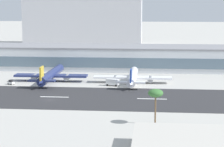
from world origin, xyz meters
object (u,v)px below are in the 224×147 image
Objects in this scene: palm_tree_0 at (156,94)px; foreground_hangar at (196,147)px; terminal_building at (104,57)px; airliner_gold_tail_gate_0 at (51,75)px; distant_hotel_block at (83,21)px; service_baggage_tug_1 at (11,82)px; service_box_truck_0 at (112,82)px; airliner_navy_tail_gate_1 at (132,77)px.

palm_tree_0 is 0.36× the size of foreground_hangar.
terminal_building is 4.22× the size of airliner_gold_tail_gate_0.
service_baggage_tug_1 is (-3.18, -203.42, -20.53)m from distant_hotel_block.
service_box_truck_0 is 67.69m from palm_tree_0.
airliner_gold_tail_gate_0 is (13.96, -194.23, -18.34)m from distant_hotel_block.
distant_hotel_block is at bearing 3.64° from airliner_gold_tail_gate_0.
airliner_navy_tail_gate_1 is at bearing -74.38° from distant_hotel_block.
service_baggage_tug_1 is 93.37m from palm_tree_0.
service_box_truck_0 is 0.55× the size of palm_tree_0.
palm_tree_0 is (29.31, -116.56, 3.26)m from terminal_building.
airliner_gold_tail_gate_0 is 19.57m from service_baggage_tug_1.
palm_tree_0 is at bearing 109.44° from foreground_hangar.
terminal_building is 53.46m from service_box_truck_0.
airliner_gold_tail_gate_0 is at bearing 58.89° from service_baggage_tug_1.
airliner_navy_tail_gate_1 reaches higher than service_box_truck_0.
foreground_hangar is (10.30, -29.18, -7.47)m from palm_tree_0.
terminal_building is at bearing 22.50° from airliner_navy_tail_gate_1.
foreground_hangar reaches higher than service_baggage_tug_1.
foreground_hangar is at bearing -18.91° from service_baggage_tug_1.
airliner_gold_tail_gate_0 reaches higher than airliner_navy_tail_gate_1.
terminal_building is 57.48× the size of service_baggage_tug_1.
palm_tree_0 is at bearing -59.66° from service_box_truck_0.
palm_tree_0 reaches higher than airliner_navy_tail_gate_1.
service_box_truck_0 is (9.58, -52.35, -5.01)m from terminal_building.
service_box_truck_0 is at bearing 107.83° from foreground_hangar.
airliner_gold_tail_gate_0 is 1.50× the size of foreground_hangar.
palm_tree_0 reaches higher than foreground_hangar.
service_box_truck_0 is at bearing -104.87° from airliner_gold_tail_gate_0.
service_box_truck_0 is at bearing 32.02° from service_baggage_tug_1.
airliner_gold_tail_gate_0 reaches higher than foreground_hangar.
palm_tree_0 reaches higher than airliner_gold_tail_gate_0.
palm_tree_0 is at bearing -76.28° from distant_hotel_block.
airliner_gold_tail_gate_0 is 4.19× the size of palm_tree_0.
terminal_building is at bearing 113.63° from service_box_truck_0.
terminal_building reaches higher than service_baggage_tug_1.
service_box_truck_0 is 98.11m from foreground_hangar.
palm_tree_0 reaches higher than service_baggage_tug_1.
airliner_navy_tail_gate_1 is 72.96m from palm_tree_0.
airliner_navy_tail_gate_1 is at bearing 39.32° from service_baggage_tug_1.
service_box_truck_0 is at bearing -79.63° from terminal_building.
foreground_hangar is at bearing -70.56° from palm_tree_0.
distant_hotel_block is 202.99m from airliner_navy_tail_gate_1.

